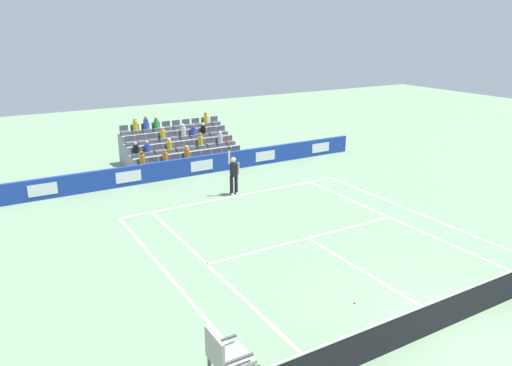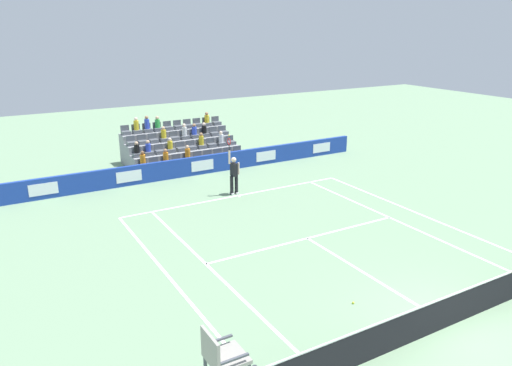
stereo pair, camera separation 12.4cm
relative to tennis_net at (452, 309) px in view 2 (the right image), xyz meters
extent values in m
plane|color=gray|center=(0.00, 0.00, -0.49)|extent=(80.00, 80.00, 0.00)
cube|color=white|center=(0.00, -11.89, -0.49)|extent=(10.97, 0.10, 0.01)
cube|color=white|center=(0.00, -6.40, -0.49)|extent=(8.23, 0.10, 0.01)
cube|color=white|center=(0.00, -3.20, -0.49)|extent=(0.10, 6.40, 0.01)
cube|color=white|center=(4.12, -5.95, -0.49)|extent=(0.10, 11.89, 0.01)
cube|color=white|center=(-4.12, -5.95, -0.49)|extent=(0.10, 11.89, 0.01)
cube|color=white|center=(5.49, -5.95, -0.49)|extent=(0.10, 11.89, 0.01)
cube|color=white|center=(-5.49, -5.95, -0.49)|extent=(0.10, 11.89, 0.01)
cube|color=white|center=(0.00, -11.79, -0.49)|extent=(0.10, 0.20, 0.01)
cube|color=#193899|center=(0.00, -15.92, 0.00)|extent=(19.50, 0.20, 0.98)
cube|color=white|center=(-7.80, -15.81, 0.00)|extent=(1.25, 0.01, 0.55)
cube|color=white|center=(-3.90, -15.81, 0.00)|extent=(1.25, 0.01, 0.55)
cube|color=white|center=(0.00, -15.81, 0.00)|extent=(1.25, 0.01, 0.55)
cube|color=white|center=(3.90, -15.81, 0.00)|extent=(1.25, 0.01, 0.55)
cube|color=white|center=(7.80, -15.81, 0.00)|extent=(1.25, 0.01, 0.55)
cube|color=black|center=(0.00, 0.00, -0.03)|extent=(11.77, 0.02, 0.92)
cube|color=white|center=(0.00, 0.00, 0.45)|extent=(11.77, 0.04, 0.04)
cylinder|color=black|center=(-0.08, -12.17, -0.04)|extent=(0.16, 0.16, 0.90)
cylinder|color=black|center=(0.16, -12.17, -0.04)|extent=(0.16, 0.16, 0.90)
cube|color=white|center=(-0.08, -12.17, -0.45)|extent=(0.12, 0.26, 0.08)
cube|color=white|center=(0.16, -12.17, -0.45)|extent=(0.12, 0.26, 0.08)
cube|color=black|center=(0.04, -12.17, 0.71)|extent=(0.22, 0.36, 0.60)
sphere|color=beige|center=(0.04, -12.17, 1.17)|extent=(0.24, 0.24, 0.24)
cylinder|color=beige|center=(0.26, -12.17, 1.32)|extent=(0.09, 0.09, 0.62)
cylinder|color=beige|center=(-0.18, -12.12, 0.73)|extent=(0.09, 0.09, 0.56)
cylinder|color=black|center=(0.26, -12.17, 1.77)|extent=(0.04, 0.04, 0.28)
torus|color=red|center=(0.26, -12.17, 2.05)|extent=(0.03, 0.31, 0.31)
sphere|color=#D1E533|center=(0.26, -12.17, 2.33)|extent=(0.07, 0.07, 0.07)
cube|color=gray|center=(6.69, 0.28, 1.26)|extent=(0.70, 0.70, 0.08)
cube|color=gray|center=(7.01, 0.28, 1.57)|extent=(0.06, 0.70, 0.55)
cube|color=#474C54|center=(6.69, -0.04, 1.44)|extent=(0.56, 0.05, 0.04)
cube|color=#474C54|center=(6.69, 0.60, 1.44)|extent=(0.56, 0.05, 0.04)
cube|color=gray|center=(0.00, -17.00, -0.28)|extent=(6.20, 0.95, 0.42)
cube|color=#545960|center=(-2.79, -17.00, 0.03)|extent=(0.48, 0.44, 0.20)
cube|color=#545960|center=(-2.79, -17.20, 0.28)|extent=(0.48, 0.04, 0.30)
cube|color=#545960|center=(-2.17, -17.00, 0.03)|extent=(0.48, 0.44, 0.20)
cube|color=#545960|center=(-2.17, -17.20, 0.28)|extent=(0.48, 0.04, 0.30)
cube|color=#545960|center=(-1.55, -17.00, 0.03)|extent=(0.48, 0.44, 0.20)
cube|color=#545960|center=(-1.55, -17.20, 0.28)|extent=(0.48, 0.04, 0.30)
cube|color=#545960|center=(-0.93, -17.00, 0.03)|extent=(0.48, 0.44, 0.20)
cube|color=#545960|center=(-0.93, -17.20, 0.28)|extent=(0.48, 0.04, 0.30)
cube|color=#545960|center=(-0.31, -17.00, 0.03)|extent=(0.48, 0.44, 0.20)
cube|color=#545960|center=(-0.31, -17.20, 0.28)|extent=(0.48, 0.04, 0.30)
cube|color=#545960|center=(0.31, -17.00, 0.03)|extent=(0.48, 0.44, 0.20)
cube|color=#545960|center=(0.31, -17.20, 0.28)|extent=(0.48, 0.04, 0.30)
cube|color=#545960|center=(0.93, -17.00, 0.03)|extent=(0.48, 0.44, 0.20)
cube|color=#545960|center=(0.93, -17.20, 0.28)|extent=(0.48, 0.04, 0.30)
cube|color=#545960|center=(1.55, -17.00, 0.03)|extent=(0.48, 0.44, 0.20)
cube|color=#545960|center=(1.55, -17.20, 0.28)|extent=(0.48, 0.04, 0.30)
cube|color=#545960|center=(2.17, -17.00, 0.03)|extent=(0.48, 0.44, 0.20)
cube|color=#545960|center=(2.17, -17.20, 0.28)|extent=(0.48, 0.04, 0.30)
cube|color=#545960|center=(2.79, -17.00, 0.03)|extent=(0.48, 0.44, 0.20)
cube|color=#545960|center=(2.79, -17.20, 0.28)|extent=(0.48, 0.04, 0.30)
cube|color=gray|center=(0.00, -17.95, -0.07)|extent=(6.20, 0.95, 0.84)
cube|color=#545960|center=(-2.79, -17.95, 0.45)|extent=(0.48, 0.44, 0.20)
cube|color=#545960|center=(-2.79, -18.15, 0.70)|extent=(0.48, 0.04, 0.30)
cube|color=#545960|center=(-2.17, -17.95, 0.45)|extent=(0.48, 0.44, 0.20)
cube|color=#545960|center=(-2.17, -18.15, 0.70)|extent=(0.48, 0.04, 0.30)
cube|color=#545960|center=(-1.55, -17.95, 0.45)|extent=(0.48, 0.44, 0.20)
cube|color=#545960|center=(-1.55, -18.15, 0.70)|extent=(0.48, 0.04, 0.30)
cube|color=#545960|center=(-0.93, -17.95, 0.45)|extent=(0.48, 0.44, 0.20)
cube|color=#545960|center=(-0.93, -18.15, 0.70)|extent=(0.48, 0.04, 0.30)
cube|color=#545960|center=(-0.31, -17.95, 0.45)|extent=(0.48, 0.44, 0.20)
cube|color=#545960|center=(-0.31, -18.15, 0.70)|extent=(0.48, 0.04, 0.30)
cube|color=#545960|center=(0.31, -17.95, 0.45)|extent=(0.48, 0.44, 0.20)
cube|color=#545960|center=(0.31, -18.15, 0.70)|extent=(0.48, 0.04, 0.30)
cube|color=#545960|center=(0.93, -17.95, 0.45)|extent=(0.48, 0.44, 0.20)
cube|color=#545960|center=(0.93, -18.15, 0.70)|extent=(0.48, 0.04, 0.30)
cube|color=#545960|center=(1.55, -17.95, 0.45)|extent=(0.48, 0.44, 0.20)
cube|color=#545960|center=(1.55, -18.15, 0.70)|extent=(0.48, 0.04, 0.30)
cube|color=#545960|center=(2.17, -17.95, 0.45)|extent=(0.48, 0.44, 0.20)
cube|color=#545960|center=(2.17, -18.15, 0.70)|extent=(0.48, 0.04, 0.30)
cube|color=#545960|center=(2.79, -17.95, 0.45)|extent=(0.48, 0.44, 0.20)
cube|color=#545960|center=(2.79, -18.15, 0.70)|extent=(0.48, 0.04, 0.30)
cube|color=gray|center=(0.00, -18.90, 0.14)|extent=(6.20, 0.95, 1.26)
cube|color=#545960|center=(-2.79, -18.90, 0.87)|extent=(0.48, 0.44, 0.20)
cube|color=#545960|center=(-2.79, -19.10, 1.12)|extent=(0.48, 0.04, 0.30)
cube|color=#545960|center=(-2.17, -18.90, 0.87)|extent=(0.48, 0.44, 0.20)
cube|color=#545960|center=(-2.17, -19.10, 1.12)|extent=(0.48, 0.04, 0.30)
cube|color=#545960|center=(-1.55, -18.90, 0.87)|extent=(0.48, 0.44, 0.20)
cube|color=#545960|center=(-1.55, -19.10, 1.12)|extent=(0.48, 0.04, 0.30)
cube|color=#545960|center=(-0.93, -18.90, 0.87)|extent=(0.48, 0.44, 0.20)
cube|color=#545960|center=(-0.93, -19.10, 1.12)|extent=(0.48, 0.04, 0.30)
cube|color=#545960|center=(-0.31, -18.90, 0.87)|extent=(0.48, 0.44, 0.20)
cube|color=#545960|center=(-0.31, -19.10, 1.12)|extent=(0.48, 0.04, 0.30)
cube|color=#545960|center=(0.31, -18.90, 0.87)|extent=(0.48, 0.44, 0.20)
cube|color=#545960|center=(0.31, -19.10, 1.12)|extent=(0.48, 0.04, 0.30)
cube|color=#545960|center=(0.93, -18.90, 0.87)|extent=(0.48, 0.44, 0.20)
cube|color=#545960|center=(0.93, -19.10, 1.12)|extent=(0.48, 0.04, 0.30)
cube|color=#545960|center=(1.55, -18.90, 0.87)|extent=(0.48, 0.44, 0.20)
cube|color=#545960|center=(1.55, -19.10, 1.12)|extent=(0.48, 0.04, 0.30)
cube|color=#545960|center=(2.17, -18.90, 0.87)|extent=(0.48, 0.44, 0.20)
cube|color=#545960|center=(2.17, -19.10, 1.12)|extent=(0.48, 0.04, 0.30)
cube|color=#545960|center=(2.79, -18.90, 0.87)|extent=(0.48, 0.44, 0.20)
cube|color=#545960|center=(2.79, -19.10, 1.12)|extent=(0.48, 0.04, 0.30)
cube|color=gray|center=(0.00, -19.85, 0.35)|extent=(6.20, 0.95, 1.68)
cube|color=#545960|center=(-2.79, -19.85, 1.29)|extent=(0.48, 0.44, 0.20)
cube|color=#545960|center=(-2.79, -20.05, 1.54)|extent=(0.48, 0.04, 0.30)
cube|color=#545960|center=(-2.17, -19.85, 1.29)|extent=(0.48, 0.44, 0.20)
cube|color=#545960|center=(-2.17, -20.05, 1.54)|extent=(0.48, 0.04, 0.30)
cube|color=#545960|center=(-1.55, -19.85, 1.29)|extent=(0.48, 0.44, 0.20)
cube|color=#545960|center=(-1.55, -20.05, 1.54)|extent=(0.48, 0.04, 0.30)
cube|color=#545960|center=(-0.93, -19.85, 1.29)|extent=(0.48, 0.44, 0.20)
cube|color=#545960|center=(-0.93, -20.05, 1.54)|extent=(0.48, 0.04, 0.30)
cube|color=#545960|center=(-0.31, -19.85, 1.29)|extent=(0.48, 0.44, 0.20)
cube|color=#545960|center=(-0.31, -20.05, 1.54)|extent=(0.48, 0.04, 0.30)
cube|color=#545960|center=(0.31, -19.85, 1.29)|extent=(0.48, 0.44, 0.20)
cube|color=#545960|center=(0.31, -20.05, 1.54)|extent=(0.48, 0.04, 0.30)
cube|color=#545960|center=(0.93, -19.85, 1.29)|extent=(0.48, 0.44, 0.20)
cube|color=#545960|center=(0.93, -20.05, 1.54)|extent=(0.48, 0.04, 0.30)
cube|color=#545960|center=(1.55, -19.85, 1.29)|extent=(0.48, 0.44, 0.20)
cube|color=#545960|center=(1.55, -20.05, 1.54)|extent=(0.48, 0.04, 0.30)
cube|color=#545960|center=(2.17, -19.85, 1.29)|extent=(0.48, 0.44, 0.20)
cube|color=#545960|center=(2.17, -20.05, 1.54)|extent=(0.48, 0.04, 0.30)
cube|color=#545960|center=(2.79, -19.85, 1.29)|extent=(0.48, 0.44, 0.20)
cube|color=#545960|center=(2.79, -20.05, 1.54)|extent=(0.48, 0.04, 0.30)
cylinder|color=yellow|center=(0.93, -18.00, 0.76)|extent=(0.28, 0.28, 0.42)
sphere|color=beige|center=(0.93, -18.00, 1.07)|extent=(0.20, 0.20, 0.20)
cylinder|color=blue|center=(-0.93, -18.95, 1.19)|extent=(0.28, 0.28, 0.44)
sphere|color=#9E7251|center=(-0.93, -18.95, 1.50)|extent=(0.20, 0.20, 0.20)
cylinder|color=orange|center=(1.55, -17.05, 0.38)|extent=(0.28, 0.28, 0.50)
sphere|color=#9E7251|center=(1.55, -17.05, 0.73)|extent=(0.20, 0.20, 0.20)
cylinder|color=white|center=(-2.17, -18.00, 0.78)|extent=(0.28, 0.28, 0.46)
sphere|color=beige|center=(-2.17, -18.00, 1.11)|extent=(0.20, 0.20, 0.20)
cylinder|color=green|center=(0.93, -19.90, 1.62)|extent=(0.28, 0.28, 0.47)
sphere|color=#D3A884|center=(0.93, -19.90, 1.96)|extent=(0.20, 0.20, 0.20)
cylinder|color=blue|center=(1.55, -19.90, 1.66)|extent=(0.28, 0.28, 0.54)
sphere|color=#9E7251|center=(1.55, -19.90, 2.03)|extent=(0.20, 0.20, 0.20)
cylinder|color=blue|center=(2.17, -18.00, 0.76)|extent=(0.28, 0.28, 0.42)
sphere|color=#D3A884|center=(2.17, -18.00, 1.07)|extent=(0.20, 0.20, 0.20)
cylinder|color=yellow|center=(0.93, -18.95, 1.19)|extent=(0.28, 0.28, 0.46)
sphere|color=#D3A884|center=(0.93, -18.95, 1.52)|extent=(0.20, 0.20, 0.20)
cylinder|color=yellow|center=(-2.17, -19.90, 1.61)|extent=(0.28, 0.28, 0.44)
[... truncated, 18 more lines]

